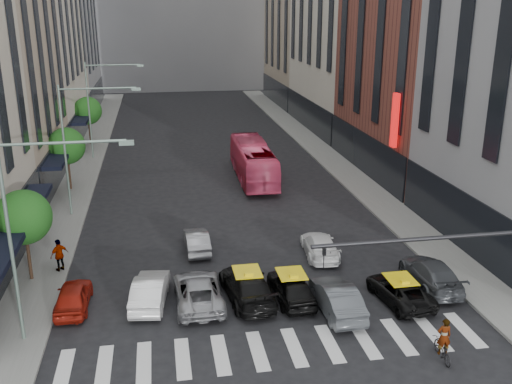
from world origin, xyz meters
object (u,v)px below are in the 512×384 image
streetlamp_near (31,214)px  taxi_left (247,285)px  taxi_center (291,287)px  motorcycle (442,350)px  streetlamp_far (98,97)px  car_red (73,296)px  car_white_front (150,290)px  streetlamp_mid (78,133)px  pedestrian_far (59,255)px  bus (253,161)px

streetlamp_near → taxi_left: bearing=12.5°
taxi_center → motorcycle: size_ratio=2.52×
streetlamp_far → car_red: streetlamp_far is taller
car_white_front → streetlamp_mid: bearing=-63.6°
car_white_front → motorcycle: bearing=158.0°
streetlamp_mid → taxi_left: (9.32, -13.93, -5.16)m
car_white_front → streetlamp_far: bearing=-73.4°
pedestrian_far → motorcycle: bearing=106.7°
taxi_center → pedestrian_far: (-11.82, 5.19, 0.35)m
streetlamp_near → bus: (13.13, 22.64, -4.33)m
taxi_center → bus: (1.66, 21.04, 0.86)m
streetlamp_near → car_white_front: 7.32m
car_white_front → motorcycle: car_white_front is taller
streetlamp_far → pedestrian_far: bearing=-90.8°
car_white_front → taxi_left: taxi_left is taller
streetlamp_mid → motorcycle: size_ratio=5.40×
bus → streetlamp_near: bearing=61.1°
taxi_center → car_white_front: bearing=-11.1°
taxi_left → bus: bus is taller
streetlamp_near → pedestrian_far: (-0.36, 6.79, -4.84)m
car_white_front → taxi_center: size_ratio=1.04×
streetlamp_mid → taxi_left: 17.54m
streetlamp_far → streetlamp_near: bearing=-90.0°
car_white_front → motorcycle: size_ratio=2.61×
streetlamp_far → pedestrian_far: streetlamp_far is taller
streetlamp_mid → pedestrian_far: bearing=-92.2°
streetlamp_near → car_red: size_ratio=2.35×
bus → motorcycle: bearing=98.3°
streetlamp_mid → taxi_center: bearing=-51.5°
streetlamp_mid → motorcycle: streetlamp_mid is taller
streetlamp_near → streetlamp_mid: same height
streetlamp_far → taxi_center: bearing=-69.3°
taxi_left → streetlamp_far: bearing=-78.6°
car_white_front → bus: 21.94m
car_red → taxi_left: taxi_left is taller
car_red → motorcycle: size_ratio=2.30×
car_white_front → pedestrian_far: bearing=-33.6°
streetlamp_far → bus: size_ratio=0.80×
car_red → pedestrian_far: pedestrian_far is taller
taxi_center → motorcycle: (5.05, -6.01, -0.28)m
taxi_left → motorcycle: size_ratio=3.10×
car_red → streetlamp_mid: bearing=-85.5°
motorcycle → bus: bearing=-78.0°
streetlamp_near → taxi_left: (9.32, 2.07, -5.16)m
bus → pedestrian_far: size_ratio=6.16×
streetlamp_near → bus: size_ratio=0.80×
taxi_center → car_red: bearing=-9.3°
motorcycle → pedestrian_far: (-16.87, 11.20, 0.63)m
bus → streetlamp_mid: bearing=28.0°
streetlamp_mid → taxi_left: streetlamp_mid is taller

